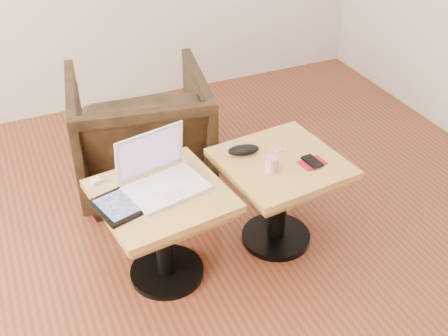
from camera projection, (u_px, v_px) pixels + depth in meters
name	position (u px, v px, depth m)	size (l,w,h in m)	color
room_shell	(202.00, 44.00, 2.08)	(4.52, 4.52, 2.71)	brown
side_table_left	(163.00, 214.00, 2.75)	(0.67, 0.67, 0.54)	black
side_table_right	(280.00, 181.00, 2.97)	(0.65, 0.65, 0.54)	black
laptop	(161.00, 177.00, 2.69)	(0.42, 0.36, 0.26)	white
tablet	(118.00, 206.00, 2.57)	(0.25, 0.28, 0.02)	black
charging_adapter	(96.00, 181.00, 2.72)	(0.04, 0.04, 0.03)	white
glasses_case	(244.00, 150.00, 2.93)	(0.17, 0.07, 0.05)	black
striped_cup	(272.00, 164.00, 2.79)	(0.06, 0.06, 0.08)	#E63964
earbuds_tangle	(279.00, 151.00, 2.96)	(0.07, 0.05, 0.01)	white
phone_on_sleeve	(312.00, 162.00, 2.87)	(0.14, 0.12, 0.02)	maroon
armchair	(140.00, 131.00, 3.46)	(0.80, 0.83, 0.75)	black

